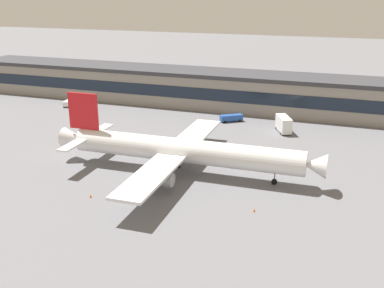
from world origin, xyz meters
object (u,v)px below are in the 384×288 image
follow_me_car (68,103)px  traffic_cone_0 (91,196)px  airliner (181,150)px  traffic_cone_1 (254,210)px  catering_truck (284,124)px  belt_loader (231,118)px

follow_me_car → traffic_cone_0: size_ratio=8.37×
airliner → traffic_cone_1: size_ratio=98.29×
airliner → traffic_cone_0: (-11.13, -16.57, -4.55)m
catering_truck → traffic_cone_1: (2.51, -46.99, -2.01)m
follow_me_car → traffic_cone_1: bearing=-35.5°
airliner → traffic_cone_0: 20.47m
catering_truck → belt_loader: size_ratio=1.20×
catering_truck → traffic_cone_0: catering_truck is taller
airliner → belt_loader: 40.23m
belt_loader → traffic_cone_1: size_ratio=11.17×
catering_truck → traffic_cone_1: size_ratio=13.41×
catering_truck → follow_me_car: (-69.60, 4.47, -1.20)m
belt_loader → traffic_cone_1: bearing=-70.7°
airliner → traffic_cone_0: bearing=-123.9°
traffic_cone_1 → traffic_cone_0: bearing=-171.0°
catering_truck → belt_loader: bearing=162.2°
traffic_cone_0 → catering_truck: bearing=62.8°
airliner → catering_truck: bearing=66.3°
catering_truck → follow_me_car: catering_truck is taller
follow_me_car → belt_loader: size_ratio=0.74×
catering_truck → traffic_cone_0: size_ratio=13.57×
airliner → belt_loader: (-0.31, 40.06, -3.68)m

